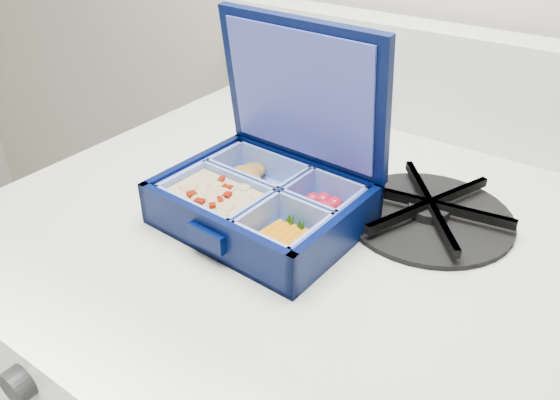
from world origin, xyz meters
The scene contains 4 objects.
bento_box centered at (-0.34, 1.60, 1.01)m, with size 0.21×0.17×0.05m, color #010A32, non-canonical shape.
burner_grate centered at (-0.19, 1.71, 1.00)m, with size 0.19×0.19×0.03m, color black.
burner_grate_rear centered at (-0.44, 1.89, 1.00)m, with size 0.15×0.15×0.02m, color black.
fork centered at (-0.21, 1.73, 0.99)m, with size 0.02×0.16×0.01m, color silver, non-canonical shape.
Camera 1 is at (-0.02, 1.19, 1.34)m, focal length 35.00 mm.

